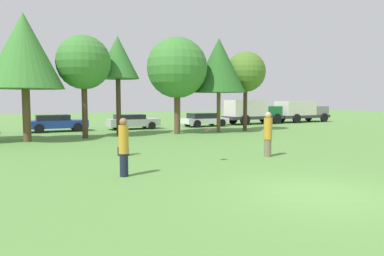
% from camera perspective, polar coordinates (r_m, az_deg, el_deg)
% --- Properties ---
extents(ground_plane, '(120.00, 120.00, 0.00)m').
position_cam_1_polar(ground_plane, '(9.56, 19.91, -9.95)').
color(ground_plane, '#5B8E42').
extents(person_thrower, '(0.31, 0.31, 1.81)m').
position_cam_1_polar(person_thrower, '(10.94, -11.06, -2.98)').
color(person_thrower, '#191E33').
rests_on(person_thrower, ground).
extents(person_catcher, '(0.35, 0.35, 1.86)m').
position_cam_1_polar(person_catcher, '(14.84, 12.26, -0.95)').
color(person_catcher, '#726651').
rests_on(person_catcher, ground).
extents(frisbee, '(0.30, 0.27, 0.16)m').
position_cam_1_polar(frisbee, '(13.12, 2.64, -0.31)').
color(frisbee, '#F21E72').
extents(bystander_sitting, '(0.41, 0.34, 1.09)m').
position_cam_1_polar(bystander_sitting, '(15.11, -11.15, -2.70)').
color(bystander_sitting, '#191E33').
rests_on(bystander_sitting, ground).
extents(tree_1, '(4.19, 4.19, 7.17)m').
position_cam_1_polar(tree_1, '(21.90, -25.66, 11.21)').
color(tree_1, brown).
rests_on(tree_1, ground).
extents(tree_2, '(3.27, 3.27, 6.27)m').
position_cam_1_polar(tree_2, '(22.62, -17.24, 10.09)').
color(tree_2, '#473323').
rests_on(tree_2, ground).
extents(tree_3, '(2.80, 2.80, 6.56)m').
position_cam_1_polar(tree_3, '(24.03, -12.01, 11.07)').
color(tree_3, '#473323').
rests_on(tree_3, ground).
extents(tree_4, '(4.16, 4.16, 6.64)m').
position_cam_1_polar(tree_4, '(24.37, -2.44, 9.72)').
color(tree_4, brown).
rests_on(tree_4, ground).
extents(tree_5, '(3.92, 3.92, 6.81)m').
position_cam_1_polar(tree_5, '(25.87, 4.39, 10.10)').
color(tree_5, brown).
rests_on(tree_5, ground).
extents(tree_6, '(3.03, 3.03, 5.99)m').
position_cam_1_polar(tree_6, '(27.11, 8.72, 8.97)').
color(tree_6, '#473323').
rests_on(tree_6, ground).
extents(parked_car_blue, '(4.27, 2.07, 1.26)m').
position_cam_1_polar(parked_car_blue, '(27.95, -21.24, 0.83)').
color(parked_car_blue, '#1E389E').
rests_on(parked_car_blue, ground).
extents(parked_car_silver, '(4.09, 2.02, 1.19)m').
position_cam_1_polar(parked_car_silver, '(28.63, -9.68, 1.08)').
color(parked_car_silver, '#B2B2B7').
rests_on(parked_car_silver, ground).
extents(parked_car_white, '(4.05, 2.06, 1.20)m').
position_cam_1_polar(parked_car_white, '(31.07, 1.93, 1.42)').
color(parked_car_white, silver).
rests_on(parked_car_white, ground).
extents(delivery_truck_green, '(6.15, 2.35, 2.36)m').
position_cam_1_polar(delivery_truck_green, '(34.61, 9.71, 2.78)').
color(delivery_truck_green, '#2D2D33').
rests_on(delivery_truck_green, ground).
extents(delivery_truck_grey, '(6.28, 2.52, 2.22)m').
position_cam_1_polar(delivery_truck_grey, '(38.91, 17.23, 2.74)').
color(delivery_truck_grey, '#2D2D33').
rests_on(delivery_truck_grey, ground).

